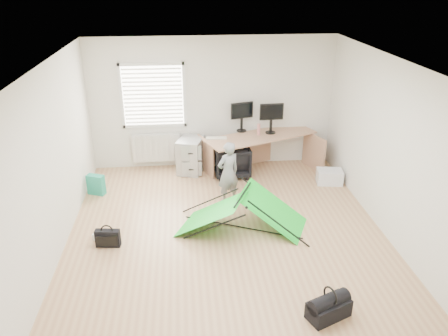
{
  "coord_description": "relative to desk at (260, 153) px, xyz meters",
  "views": [
    {
      "loc": [
        -0.63,
        -5.94,
        3.84
      ],
      "look_at": [
        0.0,
        0.4,
        0.95
      ],
      "focal_mm": 35.0,
      "sensor_mm": 36.0,
      "label": 1
    }
  ],
  "objects": [
    {
      "name": "kite",
      "position": [
        -0.68,
        -2.2,
        -0.08
      ],
      "size": [
        2.18,
        1.63,
        0.62
      ],
      "primitive_type": null,
      "rotation": [
        0.0,
        0.0,
        -0.44
      ],
      "color": "#14D22A",
      "rests_on": "ground"
    },
    {
      "name": "duffel_bag",
      "position": [
        0.09,
        -4.29,
        -0.28
      ],
      "size": [
        0.59,
        0.45,
        0.23
      ],
      "primitive_type": "cube",
      "rotation": [
        0.0,
        0.0,
        0.4
      ],
      "color": "black",
      "rests_on": "ground"
    },
    {
      "name": "white_box",
      "position": [
        -2.98,
        -2.3,
        -0.34
      ],
      "size": [
        0.14,
        0.14,
        0.11
      ],
      "primitive_type": "cube",
      "rotation": [
        0.0,
        0.0,
        -0.36
      ],
      "color": "silver",
      "rests_on": "ground"
    },
    {
      "name": "tote_bag",
      "position": [
        -3.23,
        -0.74,
        -0.2
      ],
      "size": [
        0.35,
        0.25,
        0.38
      ],
      "primitive_type": "cube",
      "rotation": [
        0.0,
        0.0,
        -0.39
      ],
      "color": "#1F9075",
      "rests_on": "ground"
    },
    {
      "name": "office_chair",
      "position": [
        -0.62,
        -0.15,
        -0.07
      ],
      "size": [
        0.72,
        0.74,
        0.65
      ],
      "primitive_type": "imported",
      "rotation": [
        0.0,
        0.0,
        3.18
      ],
      "color": "black",
      "rests_on": "ground"
    },
    {
      "name": "back_wall",
      "position": [
        -0.94,
        0.46,
        0.96
      ],
      "size": [
        5.0,
        0.02,
        2.7
      ],
      "primitive_type": "cube",
      "color": "silver",
      "rests_on": "ground"
    },
    {
      "name": "laptop_bag",
      "position": [
        -2.78,
        -2.5,
        -0.25
      ],
      "size": [
        0.38,
        0.16,
        0.28
      ],
      "primitive_type": "cube",
      "rotation": [
        0.0,
        0.0,
        -0.12
      ],
      "color": "black",
      "rests_on": "ground"
    },
    {
      "name": "window",
      "position": [
        -2.14,
        0.42,
        1.16
      ],
      "size": [
        1.2,
        0.06,
        1.2
      ],
      "primitive_type": "cube",
      "color": "silver",
      "rests_on": "back_wall"
    },
    {
      "name": "person",
      "position": [
        -0.81,
        -1.29,
        0.19
      ],
      "size": [
        0.5,
        0.43,
        1.16
      ],
      "primitive_type": "imported",
      "rotation": [
        0.0,
        0.0,
        3.59
      ],
      "color": "gray",
      "rests_on": "ground"
    },
    {
      "name": "ground",
      "position": [
        -0.94,
        -2.29,
        -0.39
      ],
      "size": [
        5.5,
        5.5,
        0.0
      ],
      "primitive_type": "plane",
      "color": "tan",
      "rests_on": "ground"
    },
    {
      "name": "thermos",
      "position": [
        -0.05,
        0.04,
        0.51
      ],
      "size": [
        0.07,
        0.07,
        0.23
      ],
      "primitive_type": "cylinder",
      "rotation": [
        0.0,
        0.0,
        -0.05
      ],
      "color": "#C7736F",
      "rests_on": "desk"
    },
    {
      "name": "storage_crate",
      "position": [
        1.26,
        -0.72,
        -0.25
      ],
      "size": [
        0.54,
        0.41,
        0.27
      ],
      "primitive_type": "cube",
      "rotation": [
        0.0,
        0.0,
        -0.15
      ],
      "color": "silver",
      "rests_on": "ground"
    },
    {
      "name": "radiator",
      "position": [
        -2.14,
        0.38,
        0.06
      ],
      "size": [
        1.0,
        0.12,
        0.6
      ],
      "primitive_type": "cube",
      "color": "silver",
      "rests_on": "back_wall"
    },
    {
      "name": "filing_cabinet",
      "position": [
        -1.43,
        0.1,
        -0.03
      ],
      "size": [
        0.63,
        0.73,
        0.72
      ],
      "primitive_type": "cube",
      "rotation": [
        0.0,
        0.0,
        -0.32
      ],
      "color": "#A1A4A7",
      "rests_on": "ground"
    },
    {
      "name": "desk",
      "position": [
        0.0,
        0.0,
        0.0
      ],
      "size": [
        2.4,
        1.54,
        0.78
      ],
      "primitive_type": "cube",
      "rotation": [
        0.0,
        0.0,
        0.39
      ],
      "color": "#AA7C5F",
      "rests_on": "ground"
    },
    {
      "name": "monitor_left",
      "position": [
        -0.36,
        0.29,
        0.62
      ],
      "size": [
        0.49,
        0.23,
        0.45
      ],
      "primitive_type": "cube",
      "rotation": [
        0.0,
        0.0,
        0.27
      ],
      "color": "black",
      "rests_on": "desk"
    },
    {
      "name": "keyboard",
      "position": [
        -0.92,
        -0.09,
        0.4
      ],
      "size": [
        0.42,
        0.17,
        0.02
      ],
      "primitive_type": "cube",
      "rotation": [
        0.0,
        0.0,
        -0.06
      ],
      "color": "beige",
      "rests_on": "desk"
    },
    {
      "name": "monitor_right",
      "position": [
        0.22,
        0.12,
        0.62
      ],
      "size": [
        0.49,
        0.12,
        0.46
      ],
      "primitive_type": "cube",
      "rotation": [
        0.0,
        0.0,
        0.04
      ],
      "color": "black",
      "rests_on": "desk"
    }
  ]
}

